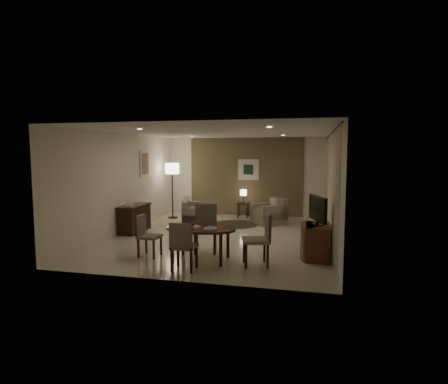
% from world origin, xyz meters
% --- Properties ---
extents(room_shell, '(5.50, 7.00, 2.70)m').
position_xyz_m(room_shell, '(0.00, 0.40, 1.35)').
color(room_shell, beige).
rests_on(room_shell, ground).
extents(taupe_accent, '(3.96, 0.03, 2.70)m').
position_xyz_m(taupe_accent, '(0.00, 3.48, 1.35)').
color(taupe_accent, brown).
rests_on(taupe_accent, wall_back).
extents(curtain_wall, '(0.08, 6.70, 2.58)m').
position_xyz_m(curtain_wall, '(2.68, 0.00, 1.32)').
color(curtain_wall, '#C7B39B').
rests_on(curtain_wall, wall_right).
extents(curtain_rod, '(0.03, 6.80, 0.03)m').
position_xyz_m(curtain_rod, '(2.68, 0.00, 2.64)').
color(curtain_rod, black).
rests_on(curtain_rod, wall_right).
extents(art_back_frame, '(0.72, 0.03, 0.72)m').
position_xyz_m(art_back_frame, '(0.10, 3.46, 1.60)').
color(art_back_frame, silver).
rests_on(art_back_frame, wall_back).
extents(art_back_canvas, '(0.34, 0.01, 0.34)m').
position_xyz_m(art_back_canvas, '(0.10, 3.44, 1.60)').
color(art_back_canvas, '#1B301E').
rests_on(art_back_canvas, wall_back).
extents(art_left_frame, '(0.03, 0.60, 0.80)m').
position_xyz_m(art_left_frame, '(-2.72, 1.20, 1.85)').
color(art_left_frame, silver).
rests_on(art_left_frame, wall_left).
extents(art_left_canvas, '(0.01, 0.46, 0.64)m').
position_xyz_m(art_left_canvas, '(-2.71, 1.20, 1.85)').
color(art_left_canvas, gray).
rests_on(art_left_canvas, wall_left).
extents(downlight_nl, '(0.10, 0.10, 0.01)m').
position_xyz_m(downlight_nl, '(-1.40, -1.80, 2.69)').
color(downlight_nl, white).
rests_on(downlight_nl, ceiling).
extents(downlight_nr, '(0.10, 0.10, 0.01)m').
position_xyz_m(downlight_nr, '(1.40, -1.80, 2.69)').
color(downlight_nr, white).
rests_on(downlight_nr, ceiling).
extents(downlight_fl, '(0.10, 0.10, 0.01)m').
position_xyz_m(downlight_fl, '(-1.40, 1.80, 2.69)').
color(downlight_fl, white).
rests_on(downlight_fl, ceiling).
extents(downlight_fr, '(0.10, 0.10, 0.01)m').
position_xyz_m(downlight_fr, '(1.40, 1.80, 2.69)').
color(downlight_fr, white).
rests_on(downlight_fr, ceiling).
extents(console_desk, '(0.48, 1.20, 0.75)m').
position_xyz_m(console_desk, '(-2.49, 0.00, 0.38)').
color(console_desk, '#4B2318').
rests_on(console_desk, floor).
extents(telephone, '(0.20, 0.14, 0.09)m').
position_xyz_m(telephone, '(-2.49, -0.30, 0.80)').
color(telephone, white).
rests_on(telephone, console_desk).
extents(tv_cabinet, '(0.48, 0.90, 0.70)m').
position_xyz_m(tv_cabinet, '(2.40, -1.50, 0.35)').
color(tv_cabinet, brown).
rests_on(tv_cabinet, floor).
extents(flat_tv, '(0.36, 0.85, 0.60)m').
position_xyz_m(flat_tv, '(2.38, -1.50, 1.02)').
color(flat_tv, black).
rests_on(flat_tv, tv_cabinet).
extents(dining_table, '(1.44, 0.90, 0.67)m').
position_xyz_m(dining_table, '(0.09, -2.23, 0.34)').
color(dining_table, '#4B2318').
rests_on(dining_table, floor).
extents(chair_near, '(0.47, 0.47, 0.93)m').
position_xyz_m(chair_near, '(-0.03, -2.89, 0.46)').
color(chair_near, gray).
rests_on(chair_near, floor).
extents(chair_far, '(0.60, 0.60, 1.04)m').
position_xyz_m(chair_far, '(0.00, -1.58, 0.52)').
color(chair_far, gray).
rests_on(chair_far, floor).
extents(chair_left, '(0.44, 0.44, 0.88)m').
position_xyz_m(chair_left, '(-1.04, -2.19, 0.44)').
color(chair_left, gray).
rests_on(chair_left, floor).
extents(chair_right, '(0.61, 0.61, 1.02)m').
position_xyz_m(chair_right, '(1.22, -2.30, 0.51)').
color(chair_right, gray).
rests_on(chair_right, floor).
extents(plate_a, '(0.26, 0.26, 0.02)m').
position_xyz_m(plate_a, '(-0.09, -2.18, 0.68)').
color(plate_a, white).
rests_on(plate_a, dining_table).
extents(plate_b, '(0.26, 0.26, 0.02)m').
position_xyz_m(plate_b, '(0.31, -2.28, 0.68)').
color(plate_b, white).
rests_on(plate_b, dining_table).
extents(fruit_apple, '(0.09, 0.09, 0.09)m').
position_xyz_m(fruit_apple, '(-0.09, -2.18, 0.73)').
color(fruit_apple, '#993411').
rests_on(fruit_apple, plate_a).
extents(napkin, '(0.12, 0.08, 0.03)m').
position_xyz_m(napkin, '(0.31, -2.28, 0.70)').
color(napkin, white).
rests_on(napkin, plate_b).
extents(round_rug, '(1.39, 1.39, 0.01)m').
position_xyz_m(round_rug, '(0.01, 1.70, 0.01)').
color(round_rug, '#3B3621').
rests_on(round_rug, floor).
extents(sofa, '(1.77, 1.24, 0.76)m').
position_xyz_m(sofa, '(-1.23, 1.60, 0.38)').
color(sofa, gray).
rests_on(sofa, floor).
extents(armchair, '(1.20, 1.21, 0.79)m').
position_xyz_m(armchair, '(0.98, 2.02, 0.40)').
color(armchair, gray).
rests_on(armchair, floor).
extents(side_table, '(0.39, 0.39, 0.50)m').
position_xyz_m(side_table, '(0.01, 3.00, 0.25)').
color(side_table, black).
rests_on(side_table, floor).
extents(table_lamp, '(0.22, 0.22, 0.50)m').
position_xyz_m(table_lamp, '(0.01, 3.00, 0.75)').
color(table_lamp, '#FFEAC1').
rests_on(table_lamp, side_table).
extents(floor_lamp, '(0.47, 0.47, 1.84)m').
position_xyz_m(floor_lamp, '(-2.28, 2.36, 0.92)').
color(floor_lamp, '#FFE5B7').
rests_on(floor_lamp, floor).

